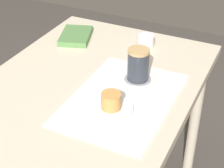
{
  "coord_description": "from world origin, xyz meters",
  "views": [
    {
      "loc": [
        -0.93,
        -0.57,
        1.46
      ],
      "look_at": [
        0.02,
        -0.11,
        0.77
      ],
      "focal_mm": 60.0,
      "sensor_mm": 36.0,
      "label": 1
    }
  ],
  "objects_px": {
    "pastry_plate": "(111,109)",
    "pastry": "(111,101)",
    "sugar_bowl": "(146,41)",
    "small_book": "(76,36)",
    "coffee_mug": "(139,64)",
    "dining_table": "(82,111)"
  },
  "relations": [
    {
      "from": "pastry",
      "to": "coffee_mug",
      "type": "height_order",
      "value": "coffee_mug"
    },
    {
      "from": "pastry",
      "to": "sugar_bowl",
      "type": "height_order",
      "value": "pastry"
    },
    {
      "from": "pastry_plate",
      "to": "pastry",
      "type": "bearing_deg",
      "value": 0.0
    },
    {
      "from": "dining_table",
      "to": "coffee_mug",
      "type": "xyz_separation_m",
      "value": [
        0.15,
        -0.15,
        0.15
      ]
    },
    {
      "from": "dining_table",
      "to": "pastry",
      "type": "distance_m",
      "value": 0.2
    },
    {
      "from": "pastry_plate",
      "to": "sugar_bowl",
      "type": "bearing_deg",
      "value": 7.97
    },
    {
      "from": "pastry",
      "to": "coffee_mug",
      "type": "relative_size",
      "value": 0.54
    },
    {
      "from": "coffee_mug",
      "to": "sugar_bowl",
      "type": "distance_m",
      "value": 0.28
    },
    {
      "from": "pastry_plate",
      "to": "small_book",
      "type": "bearing_deg",
      "value": 42.24
    },
    {
      "from": "dining_table",
      "to": "pastry",
      "type": "bearing_deg",
      "value": -111.67
    },
    {
      "from": "pastry",
      "to": "coffee_mug",
      "type": "xyz_separation_m",
      "value": [
        0.21,
        -0.01,
        0.03
      ]
    },
    {
      "from": "pastry_plate",
      "to": "sugar_bowl",
      "type": "relative_size",
      "value": 2.06
    },
    {
      "from": "pastry_plate",
      "to": "pastry",
      "type": "distance_m",
      "value": 0.03
    },
    {
      "from": "small_book",
      "to": "pastry_plate",
      "type": "bearing_deg",
      "value": -156.58
    },
    {
      "from": "pastry_plate",
      "to": "coffee_mug",
      "type": "bearing_deg",
      "value": -1.92
    },
    {
      "from": "pastry_plate",
      "to": "sugar_bowl",
      "type": "xyz_separation_m",
      "value": [
        0.48,
        0.07,
        0.02
      ]
    },
    {
      "from": "pastry",
      "to": "small_book",
      "type": "relative_size",
      "value": 0.36
    },
    {
      "from": "coffee_mug",
      "to": "sugar_bowl",
      "type": "bearing_deg",
      "value": 15.48
    },
    {
      "from": "pastry_plate",
      "to": "pastry",
      "type": "xyz_separation_m",
      "value": [
        0.0,
        0.0,
        0.03
      ]
    },
    {
      "from": "dining_table",
      "to": "coffee_mug",
      "type": "height_order",
      "value": "coffee_mug"
    },
    {
      "from": "sugar_bowl",
      "to": "pastry_plate",
      "type": "bearing_deg",
      "value": -172.03
    },
    {
      "from": "sugar_bowl",
      "to": "small_book",
      "type": "height_order",
      "value": "sugar_bowl"
    }
  ]
}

